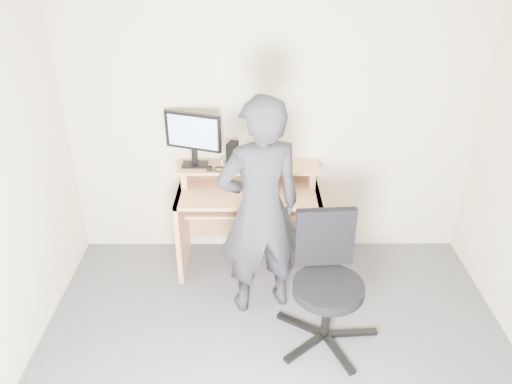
{
  "coord_description": "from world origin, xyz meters",
  "views": [
    {
      "loc": [
        -0.15,
        -2.24,
        2.74
      ],
      "look_at": [
        -0.14,
        1.05,
        0.95
      ],
      "focal_mm": 35.0,
      "sensor_mm": 36.0,
      "label": 1
    }
  ],
  "objects_px": {
    "office_chair": "(327,276)",
    "person": "(260,210)",
    "desk": "(249,206)",
    "monitor": "(193,135)"
  },
  "relations": [
    {
      "from": "office_chair",
      "to": "person",
      "type": "xyz_separation_m",
      "value": [
        -0.47,
        0.33,
        0.35
      ]
    },
    {
      "from": "person",
      "to": "desk",
      "type": "bearing_deg",
      "value": -99.17
    },
    {
      "from": "desk",
      "to": "person",
      "type": "relative_size",
      "value": 0.68
    },
    {
      "from": "monitor",
      "to": "office_chair",
      "type": "bearing_deg",
      "value": -25.51
    },
    {
      "from": "desk",
      "to": "person",
      "type": "xyz_separation_m",
      "value": [
        0.09,
        -0.62,
        0.33
      ]
    },
    {
      "from": "desk",
      "to": "office_chair",
      "type": "xyz_separation_m",
      "value": [
        0.57,
        -0.95,
        -0.02
      ]
    },
    {
      "from": "monitor",
      "to": "person",
      "type": "bearing_deg",
      "value": -32.02
    },
    {
      "from": "office_chair",
      "to": "person",
      "type": "relative_size",
      "value": 0.55
    },
    {
      "from": "monitor",
      "to": "person",
      "type": "height_order",
      "value": "person"
    },
    {
      "from": "monitor",
      "to": "office_chair",
      "type": "relative_size",
      "value": 0.5
    }
  ]
}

